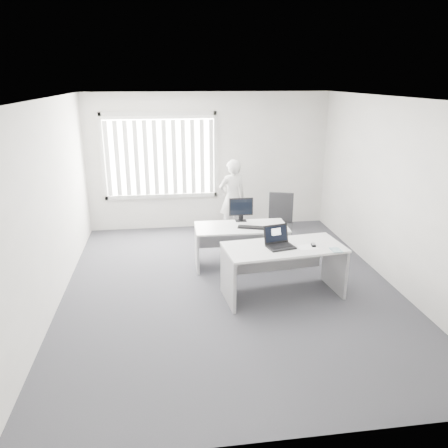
{
  "coord_description": "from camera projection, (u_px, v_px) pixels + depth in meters",
  "views": [
    {
      "loc": [
        -0.94,
        -5.96,
        3.07
      ],
      "look_at": [
        -0.08,
        0.15,
        0.99
      ],
      "focal_mm": 35.0,
      "sensor_mm": 36.0,
      "label": 1
    }
  ],
  "objects": [
    {
      "name": "ground",
      "position": [
        231.0,
        288.0,
        6.7
      ],
      "size": [
        6.0,
        6.0,
        0.0
      ],
      "primitive_type": "plane",
      "color": "#434248",
      "rests_on": "ground"
    },
    {
      "name": "wall_back",
      "position": [
        209.0,
        162.0,
        9.07
      ],
      "size": [
        5.0,
        0.02,
        2.8
      ],
      "primitive_type": "cube",
      "color": "beige",
      "rests_on": "ground"
    },
    {
      "name": "wall_front",
      "position": [
        289.0,
        300.0,
        3.44
      ],
      "size": [
        5.0,
        0.02,
        2.8
      ],
      "primitive_type": "cube",
      "color": "beige",
      "rests_on": "ground"
    },
    {
      "name": "wall_left",
      "position": [
        49.0,
        206.0,
        5.92
      ],
      "size": [
        0.02,
        6.0,
        2.8
      ],
      "primitive_type": "cube",
      "color": "beige",
      "rests_on": "ground"
    },
    {
      "name": "wall_right",
      "position": [
        395.0,
        194.0,
        6.58
      ],
      "size": [
        0.02,
        6.0,
        2.8
      ],
      "primitive_type": "cube",
      "color": "beige",
      "rests_on": "ground"
    },
    {
      "name": "ceiling",
      "position": [
        232.0,
        98.0,
        5.81
      ],
      "size": [
        5.0,
        6.0,
        0.02
      ],
      "primitive_type": "cube",
      "color": "white",
      "rests_on": "wall_back"
    },
    {
      "name": "window",
      "position": [
        160.0,
        156.0,
        8.85
      ],
      "size": [
        2.32,
        0.06,
        1.76
      ],
      "primitive_type": "cube",
      "color": "beige",
      "rests_on": "wall_back"
    },
    {
      "name": "blinds",
      "position": [
        160.0,
        158.0,
        8.8
      ],
      "size": [
        2.2,
        0.1,
        1.5
      ],
      "primitive_type": null,
      "color": "white",
      "rests_on": "wall_back"
    },
    {
      "name": "desk_near",
      "position": [
        283.0,
        260.0,
        6.3
      ],
      "size": [
        1.77,
        0.97,
        0.77
      ],
      "rotation": [
        0.0,
        0.0,
        0.11
      ],
      "color": "silver",
      "rests_on": "ground"
    },
    {
      "name": "desk_far",
      "position": [
        241.0,
        237.0,
        7.36
      ],
      "size": [
        1.55,
        0.75,
        0.7
      ],
      "rotation": [
        0.0,
        0.0,
        -0.02
      ],
      "color": "silver",
      "rests_on": "ground"
    },
    {
      "name": "office_chair",
      "position": [
        279.0,
        233.0,
        8.06
      ],
      "size": [
        0.77,
        0.77,
        1.06
      ],
      "rotation": [
        0.0,
        0.0,
        -0.33
      ],
      "color": "black",
      "rests_on": "ground"
    },
    {
      "name": "person",
      "position": [
        232.0,
        198.0,
        8.72
      ],
      "size": [
        0.65,
        0.51,
        1.55
      ],
      "primitive_type": "imported",
      "rotation": [
        0.0,
        0.0,
        3.42
      ],
      "color": "silver",
      "rests_on": "ground"
    },
    {
      "name": "laptop",
      "position": [
        281.0,
        238.0,
        6.13
      ],
      "size": [
        0.44,
        0.41,
        0.29
      ],
      "primitive_type": null,
      "rotation": [
        0.0,
        0.0,
        0.23
      ],
      "color": "black",
      "rests_on": "desk_near"
    },
    {
      "name": "paper_sheet",
      "position": [
        308.0,
        247.0,
        6.2
      ],
      "size": [
        0.29,
        0.21,
        0.0
      ],
      "primitive_type": "cube",
      "rotation": [
        0.0,
        0.0,
        0.03
      ],
      "color": "white",
      "rests_on": "desk_near"
    },
    {
      "name": "mouse",
      "position": [
        314.0,
        245.0,
        6.23
      ],
      "size": [
        0.08,
        0.11,
        0.04
      ],
      "primitive_type": null,
      "rotation": [
        0.0,
        0.0,
        -0.17
      ],
      "color": "#ACACAE",
      "rests_on": "paper_sheet"
    },
    {
      "name": "booklet",
      "position": [
        336.0,
        250.0,
        6.09
      ],
      "size": [
        0.14,
        0.19,
        0.01
      ],
      "primitive_type": "cube",
      "rotation": [
        0.0,
        0.0,
        0.04
      ],
      "color": "white",
      "rests_on": "desk_near"
    },
    {
      "name": "keyboard",
      "position": [
        251.0,
        227.0,
        7.21
      ],
      "size": [
        0.47,
        0.28,
        0.02
      ],
      "primitive_type": "cube",
      "rotation": [
        0.0,
        0.0,
        -0.31
      ],
      "color": "black",
      "rests_on": "desk_far"
    },
    {
      "name": "monitor",
      "position": [
        241.0,
        210.0,
        7.5
      ],
      "size": [
        0.41,
        0.13,
        0.41
      ],
      "primitive_type": null,
      "rotation": [
        0.0,
        0.0,
        -0.02
      ],
      "color": "black",
      "rests_on": "desk_far"
    }
  ]
}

